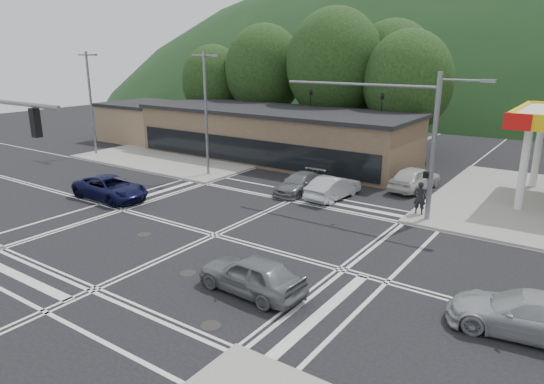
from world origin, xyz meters
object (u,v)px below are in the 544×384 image
Objects in this scene: car_silver_east at (528,314)px; pedestrian at (420,198)px; car_blue_west at (111,188)px; car_grey_center at (252,274)px; car_queue_b at (415,178)px; car_queue_a at (333,187)px; car_northbound at (299,183)px.

pedestrian is (-6.84, 9.78, 0.35)m from car_silver_east.
car_blue_west reaches higher than car_silver_east.
car_queue_b is at bearing -177.75° from car_grey_center.
pedestrian is at bearing -178.35° from car_queue_a.
car_blue_west is at bearing 17.75° from pedestrian.
car_blue_west is at bearing -102.34° from car_silver_east.
pedestrian reaches higher than car_northbound.
car_grey_center reaches higher than car_queue_a.
car_grey_center is 9.58m from car_silver_east.
car_grey_center is 12.82m from pedestrian.
car_grey_center is at bearing 72.85° from pedestrian.
car_queue_b reaches higher than car_grey_center.
car_northbound is at bearing 47.32° from car_queue_b.
car_queue_a is 0.93× the size of car_queue_b.
car_queue_a is at bearing -136.58° from car_silver_east.
car_queue_b is 1.07× the size of car_northbound.
car_silver_east is at bearing 110.29° from car_grey_center.
car_queue_a is (11.46, 8.08, -0.00)m from car_blue_west.
car_blue_west is 14.02m from car_queue_a.
car_silver_east is 17.92m from car_northbound.
pedestrian is (17.05, 7.77, 0.35)m from car_blue_west.
car_silver_east is at bearing 118.24° from pedestrian.
car_blue_west reaches higher than car_northbound.
car_queue_b reaches higher than car_queue_a.
car_grey_center is at bearing 96.63° from car_queue_b.
car_northbound is at bearing -131.40° from car_silver_east.
car_queue_b is (0.28, 17.81, 0.05)m from car_grey_center.
car_blue_west is 15.51m from car_grey_center.
car_blue_west is 23.98m from car_silver_east.
car_grey_center is 1.01× the size of car_queue_a.
car_grey_center is 0.94× the size of car_queue_b.
car_northbound is at bearing 7.12° from car_queue_a.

